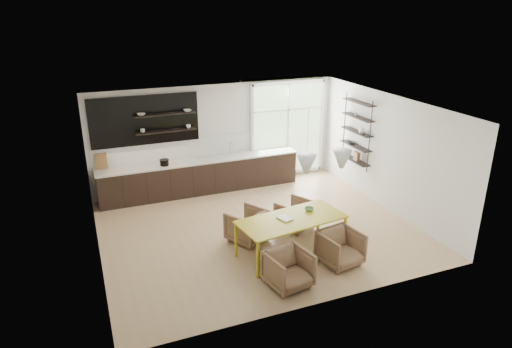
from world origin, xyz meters
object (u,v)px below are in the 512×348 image
at_px(wire_stool, 266,260).
at_px(dining_table, 292,221).
at_px(armchair_back_right, 295,214).
at_px(armchair_front_left, 288,269).
at_px(armchair_back_left, 247,226).
at_px(armchair_front_right, 340,248).

bearing_deg(wire_stool, dining_table, 33.89).
bearing_deg(armchair_back_right, wire_stool, 20.77).
distance_m(dining_table, armchair_front_left, 1.25).
bearing_deg(dining_table, armchair_back_right, 51.65).
xyz_separation_m(armchair_back_left, armchair_front_right, (1.39, -1.60, -0.01)).
height_order(dining_table, wire_stool, dining_table).
xyz_separation_m(armchair_back_left, armchair_back_right, (1.23, 0.15, -0.02)).
relative_size(armchair_back_right, armchair_front_left, 0.97).
relative_size(armchair_front_left, wire_stool, 1.65).
distance_m(armchair_back_left, armchair_front_right, 2.12).
distance_m(armchair_back_left, wire_stool, 1.41).
relative_size(armchair_front_right, wire_stool, 1.66).
relative_size(dining_table, armchair_front_left, 3.03).
distance_m(dining_table, armchair_back_left, 1.15).
bearing_deg(armchair_front_right, armchair_back_left, 121.07).
bearing_deg(dining_table, wire_stool, -154.28).
xyz_separation_m(dining_table, armchair_back_left, (-0.64, 0.87, -0.40)).
distance_m(armchair_front_left, armchair_front_right, 1.34).
bearing_deg(armchair_back_left, dining_table, 96.60).
bearing_deg(armchair_back_left, armchair_front_right, 100.98).
bearing_deg(armchair_back_right, dining_table, 32.38).
relative_size(armchair_back_left, armchair_front_left, 1.02).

